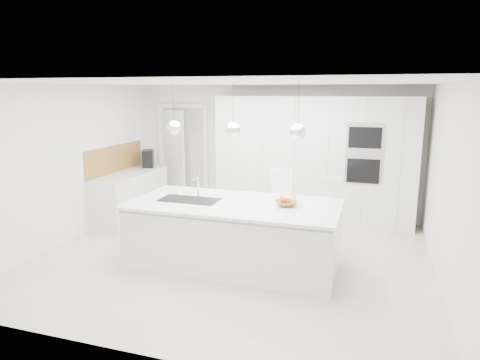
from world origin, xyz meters
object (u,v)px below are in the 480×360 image
(espresso_machine, at_px, (148,158))
(bar_stool_right, at_px, (325,215))
(bar_stool_left, at_px, (279,209))
(fruit_bowl, at_px, (286,203))
(island_base, at_px, (234,237))

(espresso_machine, height_order, bar_stool_right, espresso_machine)
(espresso_machine, xyz_separation_m, bar_stool_left, (2.95, -1.20, -0.47))
(fruit_bowl, xyz_separation_m, espresso_machine, (-3.23, 2.05, 0.14))
(island_base, bearing_deg, bar_stool_left, 66.12)
(bar_stool_left, xyz_separation_m, bar_stool_right, (0.70, 0.06, -0.05))
(island_base, xyz_separation_m, bar_stool_right, (1.12, 1.02, 0.12))
(island_base, xyz_separation_m, fruit_bowl, (0.70, 0.11, 0.51))
(espresso_machine, distance_m, bar_stool_left, 3.22)
(island_base, height_order, bar_stool_left, bar_stool_left)
(fruit_bowl, distance_m, bar_stool_left, 0.96)
(espresso_machine, distance_m, bar_stool_right, 3.86)
(espresso_machine, bearing_deg, bar_stool_left, -45.55)
(fruit_bowl, xyz_separation_m, bar_stool_right, (0.42, 0.91, -0.39))
(island_base, xyz_separation_m, bar_stool_left, (0.42, 0.96, 0.17))
(espresso_machine, xyz_separation_m, bar_stool_right, (3.65, -1.14, -0.52))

